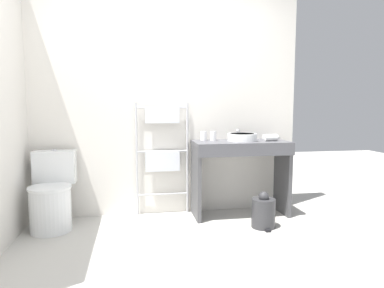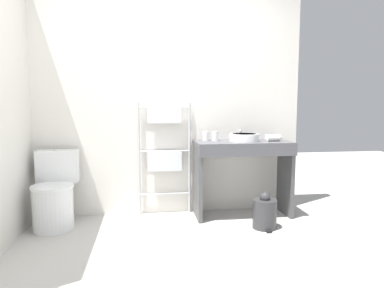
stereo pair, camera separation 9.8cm
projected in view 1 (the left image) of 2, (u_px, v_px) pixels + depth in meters
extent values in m
plane|color=#B2AFA8|center=(184.00, 277.00, 2.42)|extent=(12.00, 12.00, 0.00)
cube|color=silver|center=(163.00, 100.00, 3.80)|extent=(3.06, 0.12, 2.53)
cylinder|color=white|center=(51.00, 210.00, 3.29)|extent=(0.38, 0.38, 0.42)
cylinder|color=white|center=(50.00, 188.00, 3.26)|extent=(0.40, 0.40, 0.02)
cube|color=white|center=(55.00, 167.00, 3.49)|extent=(0.41, 0.17, 0.33)
cylinder|color=silver|center=(54.00, 150.00, 3.47)|extent=(0.05, 0.05, 0.01)
cylinder|color=silver|center=(137.00, 160.00, 3.73)|extent=(0.02, 0.02, 1.24)
cylinder|color=silver|center=(187.00, 158.00, 3.83)|extent=(0.02, 0.02, 1.24)
cylinder|color=silver|center=(163.00, 194.00, 3.83)|extent=(0.56, 0.02, 0.02)
cylinder|color=silver|center=(162.00, 151.00, 3.77)|extent=(0.56, 0.02, 0.02)
cylinder|color=silver|center=(162.00, 107.00, 3.72)|extent=(0.56, 0.02, 0.02)
cube|color=silver|center=(162.00, 115.00, 3.70)|extent=(0.37, 0.04, 0.18)
cube|color=silver|center=(163.00, 161.00, 3.76)|extent=(0.37, 0.04, 0.23)
cube|color=#4C4C51|center=(241.00, 143.00, 3.71)|extent=(1.03, 0.47, 0.03)
cube|color=#4C4C51|center=(248.00, 152.00, 3.50)|extent=(1.03, 0.02, 0.10)
cube|color=#4C4C4F|center=(196.00, 182.00, 3.67)|extent=(0.04, 0.40, 0.79)
cube|color=#4C4C4F|center=(283.00, 178.00, 3.84)|extent=(0.04, 0.40, 0.79)
cylinder|color=white|center=(242.00, 137.00, 3.71)|extent=(0.32, 0.32, 0.08)
cylinder|color=silver|center=(242.00, 134.00, 3.71)|extent=(0.26, 0.26, 0.01)
cylinder|color=silver|center=(237.00, 134.00, 3.90)|extent=(0.02, 0.02, 0.12)
cylinder|color=silver|center=(238.00, 131.00, 3.85)|extent=(0.02, 0.09, 0.02)
cylinder|color=white|center=(204.00, 136.00, 3.77)|extent=(0.07, 0.07, 0.10)
cylinder|color=white|center=(213.00, 136.00, 3.74)|extent=(0.07, 0.07, 0.11)
cylinder|color=white|center=(271.00, 138.00, 3.72)|extent=(0.14, 0.07, 0.07)
cone|color=silver|center=(279.00, 137.00, 3.73)|extent=(0.05, 0.06, 0.06)
cube|color=white|center=(266.00, 137.00, 3.79)|extent=(0.04, 0.08, 0.05)
cylinder|color=#333335|center=(263.00, 213.00, 3.40)|extent=(0.23, 0.23, 0.29)
sphere|color=#333335|center=(264.00, 197.00, 3.38)|extent=(0.11, 0.11, 0.11)
cube|color=black|center=(268.00, 231.00, 3.28)|extent=(0.05, 0.04, 0.02)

